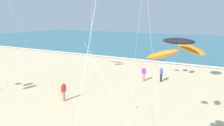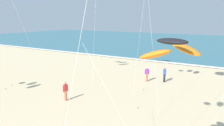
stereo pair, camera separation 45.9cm
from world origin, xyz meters
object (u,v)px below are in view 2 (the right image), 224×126
at_px(kite_arc_charcoal_outer, 171,49).
at_px(bystander_purple_top, 147,74).
at_px(bystander_blue_top, 164,75).
at_px(bystander_red_top, 66,91).

bearing_deg(kite_arc_charcoal_outer, bystander_purple_top, 115.62).
distance_m(kite_arc_charcoal_outer, bystander_blue_top, 17.44).
bearing_deg(bystander_red_top, bystander_purple_top, 69.33).
height_order(bystander_red_top, bystander_blue_top, same).
bearing_deg(bystander_red_top, bystander_blue_top, 62.35).
bearing_deg(kite_arc_charcoal_outer, bystander_red_top, 149.83).
height_order(kite_arc_charcoal_outer, bystander_purple_top, kite_arc_charcoal_outer).
distance_m(bystander_red_top, bystander_purple_top, 9.51).
bearing_deg(kite_arc_charcoal_outer, bystander_blue_top, 109.30).
bearing_deg(bystander_purple_top, kite_arc_charcoal_outer, -64.38).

